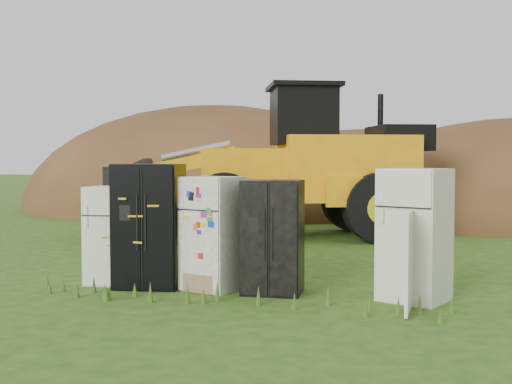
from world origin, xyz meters
TOP-DOWN VIEW (x-y plane):
  - ground at (0.00, 0.00)m, footprint 120.00×120.00m
  - fridge_leftmost at (-2.35, 0.02)m, footprint 0.75×0.73m
  - fridge_black_side at (-1.65, -0.04)m, footprint 1.11×0.93m
  - fridge_sticker at (-0.63, 0.01)m, footprint 0.93×0.89m
  - fridge_dark_mid at (0.32, -0.01)m, footprint 0.90×0.75m
  - fridge_open_door at (2.35, 0.04)m, footprint 1.08×1.04m
  - wheel_loader at (-1.45, 6.42)m, footprint 8.58×5.82m
  - dirt_mound_left at (-5.59, 14.28)m, footprint 15.08×11.31m
  - dirt_mound_back at (0.30, 18.79)m, footprint 16.32×10.88m

SIDE VIEW (x-z plane):
  - ground at x=0.00m, z-range 0.00..0.00m
  - dirt_mound_left at x=-5.59m, z-range -4.03..4.03m
  - dirt_mound_back at x=0.30m, z-range -3.28..3.28m
  - fridge_leftmost at x=-2.35m, z-range 0.00..1.55m
  - fridge_dark_mid at x=0.32m, z-range 0.00..1.68m
  - fridge_sticker at x=-0.63m, z-range 0.00..1.72m
  - fridge_open_door at x=2.35m, z-range 0.00..1.86m
  - fridge_black_side at x=-1.65m, z-range 0.00..1.91m
  - wheel_loader at x=-1.45m, z-range 0.00..3.85m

